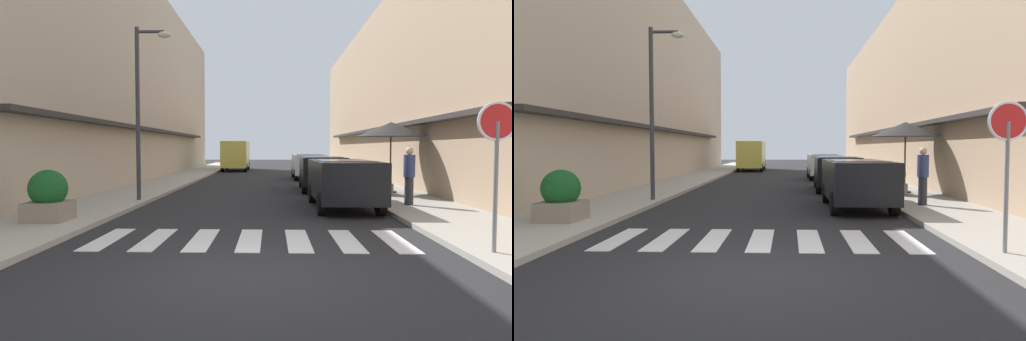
# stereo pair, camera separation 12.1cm
# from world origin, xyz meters

# --- Properties ---
(ground_plane) EXTENTS (93.89, 93.89, 0.00)m
(ground_plane) POSITION_xyz_m (0.00, 17.07, 0.00)
(ground_plane) COLOR #232326
(sidewalk_left) EXTENTS (2.60, 59.75, 0.12)m
(sidewalk_left) POSITION_xyz_m (-4.94, 17.07, 0.06)
(sidewalk_left) COLOR #ADA899
(sidewalk_left) RESTS_ON ground_plane
(sidewalk_right) EXTENTS (2.60, 59.75, 0.12)m
(sidewalk_right) POSITION_xyz_m (4.94, 17.07, 0.06)
(sidewalk_right) COLOR #9E998E
(sidewalk_right) RESTS_ON ground_plane
(building_row_left) EXTENTS (5.50, 40.41, 11.29)m
(building_row_left) POSITION_xyz_m (-8.73, 18.20, 5.64)
(building_row_left) COLOR #C6B299
(building_row_left) RESTS_ON ground_plane
(building_row_right) EXTENTS (5.50, 40.41, 9.59)m
(building_row_right) POSITION_xyz_m (8.73, 18.20, 4.79)
(building_row_right) COLOR tan
(building_row_right) RESTS_ON ground_plane
(crosswalk) EXTENTS (6.15, 2.20, 0.01)m
(crosswalk) POSITION_xyz_m (-0.00, 2.45, 0.01)
(crosswalk) COLOR silver
(crosswalk) RESTS_ON ground_plane
(parked_car_near) EXTENTS (1.82, 4.40, 1.47)m
(parked_car_near) POSITION_xyz_m (2.58, 7.18, 0.92)
(parked_car_near) COLOR black
(parked_car_near) RESTS_ON ground_plane
(parked_car_mid) EXTENTS (1.92, 4.54, 1.47)m
(parked_car_mid) POSITION_xyz_m (2.58, 12.96, 0.92)
(parked_car_mid) COLOR black
(parked_car_mid) RESTS_ON ground_plane
(parked_car_far) EXTENTS (1.82, 4.05, 1.47)m
(parked_car_far) POSITION_xyz_m (2.58, 19.91, 0.92)
(parked_car_far) COLOR silver
(parked_car_far) RESTS_ON ground_plane
(delivery_van) EXTENTS (2.02, 5.41, 2.37)m
(delivery_van) POSITION_xyz_m (-2.43, 29.57, 1.41)
(delivery_van) COLOR #D8CC4C
(delivery_van) RESTS_ON ground_plane
(round_street_sign) EXTENTS (0.65, 0.07, 2.47)m
(round_street_sign) POSITION_xyz_m (4.08, 1.05, 2.01)
(round_street_sign) COLOR slate
(round_street_sign) RESTS_ON sidewalk_right
(street_lamp) EXTENTS (1.19, 0.28, 5.64)m
(street_lamp) POSITION_xyz_m (-3.78, 8.26, 3.55)
(street_lamp) COLOR #38383D
(street_lamp) RESTS_ON sidewalk_left
(cafe_umbrella) EXTENTS (2.61, 2.61, 2.70)m
(cafe_umbrella) POSITION_xyz_m (4.98, 10.93, 2.53)
(cafe_umbrella) COLOR #262626
(cafe_umbrella) RESTS_ON sidewalk_right
(planter_corner) EXTENTS (0.93, 0.93, 1.20)m
(planter_corner) POSITION_xyz_m (-4.82, 3.95, 0.69)
(planter_corner) COLOR gray
(planter_corner) RESTS_ON sidewalk_left
(planter_midblock) EXTENTS (0.93, 0.93, 1.21)m
(planter_midblock) POSITION_xyz_m (4.39, 10.31, 0.71)
(planter_midblock) COLOR gray
(planter_midblock) RESTS_ON sidewalk_right
(pedestrian_walking_near) EXTENTS (0.34, 0.34, 1.74)m
(pedestrian_walking_near) POSITION_xyz_m (4.56, 7.22, 1.04)
(pedestrian_walking_near) COLOR #282B33
(pedestrian_walking_near) RESTS_ON sidewalk_right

